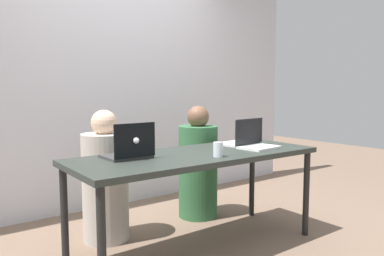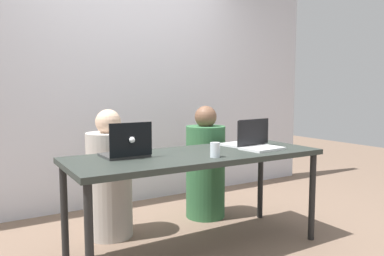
% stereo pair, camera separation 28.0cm
% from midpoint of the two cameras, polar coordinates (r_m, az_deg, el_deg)
% --- Properties ---
extents(ground_plane, '(12.00, 12.00, 0.00)m').
position_cam_midpoint_polar(ground_plane, '(2.98, -1.96, -18.05)').
color(ground_plane, '#775F4E').
extents(back_wall, '(4.92, 0.10, 2.57)m').
position_cam_midpoint_polar(back_wall, '(4.01, -14.07, 6.75)').
color(back_wall, silver).
rests_on(back_wall, ground).
extents(desk, '(1.89, 0.72, 0.74)m').
position_cam_midpoint_polar(desk, '(2.78, -2.01, -5.11)').
color(desk, '#2B322D').
rests_on(desk, ground).
extents(person_on_left, '(0.42, 0.42, 1.05)m').
position_cam_midpoint_polar(person_on_left, '(3.13, -15.61, -8.05)').
color(person_on_left, '#B9B1A8').
rests_on(person_on_left, ground).
extents(person_on_right, '(0.41, 0.41, 1.06)m').
position_cam_midpoint_polar(person_on_right, '(3.57, -1.33, -6.09)').
color(person_on_right, '#32673D').
rests_on(person_on_right, ground).
extents(laptop_back_left, '(0.31, 0.29, 0.25)m').
position_cam_midpoint_polar(laptop_back_left, '(2.60, -12.62, -3.40)').
color(laptop_back_left, '#39393A').
rests_on(laptop_back_left, desk).
extents(laptop_back_right, '(0.38, 0.29, 0.23)m').
position_cam_midpoint_polar(laptop_back_right, '(3.18, 5.15, -1.70)').
color(laptop_back_right, silver).
rests_on(laptop_back_right, desk).
extents(laptop_front_right, '(0.33, 0.28, 0.23)m').
position_cam_midpoint_polar(laptop_front_right, '(3.03, 7.00, -2.12)').
color(laptop_front_right, silver).
rests_on(laptop_front_right, desk).
extents(water_glass_center, '(0.07, 0.07, 0.10)m').
position_cam_midpoint_polar(water_glass_center, '(2.60, 0.93, -3.46)').
color(water_glass_center, silver).
rests_on(water_glass_center, desk).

